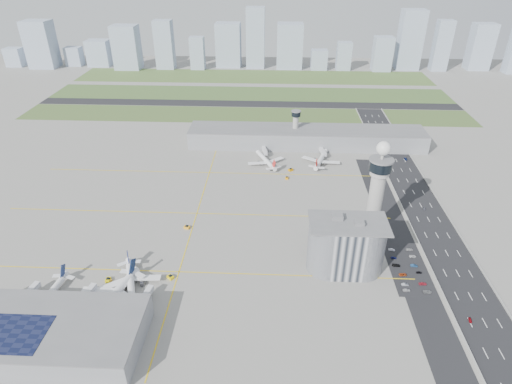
{
  "coord_description": "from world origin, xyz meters",
  "views": [
    {
      "loc": [
        11.58,
        -211.56,
        158.03
      ],
      "look_at": [
        0.0,
        35.0,
        15.0
      ],
      "focal_mm": 30.0,
      "sensor_mm": 36.0,
      "label": 1
    }
  ],
  "objects_px": {
    "airplane_near_a": "(46,294)",
    "jet_bridge_far_1": "(321,150)",
    "car_lot_7": "(423,284)",
    "tug_4": "(287,178)",
    "car_lot_5": "(392,250)",
    "car_lot_0": "(406,290)",
    "car_lot_6": "(427,292)",
    "admin_building": "(346,246)",
    "airplane_near_c": "(130,279)",
    "tug_0": "(109,280)",
    "tug_3": "(187,227)",
    "control_tower": "(377,188)",
    "tug_5": "(291,170)",
    "airplane_near_b": "(111,293)",
    "jet_bridge_near_1": "(80,306)",
    "airplane_far_b": "(321,157)",
    "jet_bridge_far_0": "(263,149)",
    "car_lot_10": "(413,256)",
    "car_lot_9": "(414,266)",
    "car_lot_4": "(394,258)",
    "tug_1": "(108,279)",
    "car_hw_4": "(374,132)",
    "car_lot_8": "(419,272)",
    "car_hw_2": "(406,159)",
    "tug_2": "(170,277)",
    "car_lot_1": "(405,285)",
    "car_lot_11": "(410,249)",
    "car_hw_0": "(470,320)",
    "jet_bridge_near_0": "(21,304)",
    "car_hw_1": "(424,209)",
    "car_lot_3": "(396,265)",
    "airplane_far_a": "(266,158)"
  },
  "relations": [
    {
      "from": "car_lot_0",
      "to": "car_lot_7",
      "type": "relative_size",
      "value": 0.92
    },
    {
      "from": "jet_bridge_far_0",
      "to": "tug_4",
      "type": "distance_m",
      "value": 53.22
    },
    {
      "from": "airplane_near_a",
      "to": "car_hw_1",
      "type": "bearing_deg",
      "value": 120.89
    },
    {
      "from": "car_hw_2",
      "to": "tug_5",
      "type": "bearing_deg",
      "value": -160.85
    },
    {
      "from": "tug_1",
      "to": "car_hw_4",
      "type": "relative_size",
      "value": 0.96
    },
    {
      "from": "tug_0",
      "to": "jet_bridge_far_0",
      "type": "bearing_deg",
      "value": -170.56
    },
    {
      "from": "car_lot_8",
      "to": "car_lot_11",
      "type": "height_order",
      "value": "car_lot_11"
    },
    {
      "from": "jet_bridge_far_1",
      "to": "tug_2",
      "type": "height_order",
      "value": "jet_bridge_far_1"
    },
    {
      "from": "airplane_near_a",
      "to": "car_lot_4",
      "type": "bearing_deg",
      "value": 109.84
    },
    {
      "from": "car_lot_5",
      "to": "airplane_near_b",
      "type": "bearing_deg",
      "value": 116.86
    },
    {
      "from": "airplane_near_b",
      "to": "jet_bridge_near_1",
      "type": "relative_size",
      "value": 3.14
    },
    {
      "from": "admin_building",
      "to": "airplane_near_c",
      "type": "bearing_deg",
      "value": -169.83
    },
    {
      "from": "car_lot_9",
      "to": "car_lot_11",
      "type": "xyz_separation_m",
      "value": [
        1.42,
        14.97,
        -0.08
      ]
    },
    {
      "from": "airplane_far_a",
      "to": "car_lot_3",
      "type": "relative_size",
      "value": 8.3
    },
    {
      "from": "jet_bridge_far_0",
      "to": "tug_1",
      "type": "height_order",
      "value": "jet_bridge_far_0"
    },
    {
      "from": "car_lot_8",
      "to": "jet_bridge_near_0",
      "type": "bearing_deg",
      "value": 98.92
    },
    {
      "from": "tug_3",
      "to": "car_lot_1",
      "type": "distance_m",
      "value": 135.19
    },
    {
      "from": "car_lot_5",
      "to": "car_hw_1",
      "type": "distance_m",
      "value": 57.75
    },
    {
      "from": "jet_bridge_far_0",
      "to": "car_lot_10",
      "type": "bearing_deg",
      "value": 22.75
    },
    {
      "from": "car_lot_8",
      "to": "car_hw_2",
      "type": "distance_m",
      "value": 149.46
    },
    {
      "from": "airplane_near_a",
      "to": "jet_bridge_near_1",
      "type": "distance_m",
      "value": 19.91
    },
    {
      "from": "car_lot_1",
      "to": "airplane_near_a",
      "type": "bearing_deg",
      "value": 95.89
    },
    {
      "from": "jet_bridge_far_1",
      "to": "car_lot_7",
      "type": "distance_m",
      "value": 171.01
    },
    {
      "from": "tug_0",
      "to": "car_lot_3",
      "type": "height_order",
      "value": "tug_0"
    },
    {
      "from": "tug_1",
      "to": "car_lot_3",
      "type": "distance_m",
      "value": 160.32
    },
    {
      "from": "tug_3",
      "to": "car_lot_10",
      "type": "relative_size",
      "value": 0.91
    },
    {
      "from": "jet_bridge_far_0",
      "to": "car_lot_7",
      "type": "xyz_separation_m",
      "value": [
        90.88,
        -166.03,
        -2.24
      ]
    },
    {
      "from": "car_lot_5",
      "to": "admin_building",
      "type": "bearing_deg",
      "value": 127.57
    },
    {
      "from": "car_lot_0",
      "to": "car_lot_6",
      "type": "distance_m",
      "value": 10.67
    },
    {
      "from": "car_hw_2",
      "to": "jet_bridge_far_0",
      "type": "bearing_deg",
      "value": 179.8
    },
    {
      "from": "tug_4",
      "to": "car_lot_5",
      "type": "distance_m",
      "value": 106.86
    },
    {
      "from": "car_lot_4",
      "to": "car_lot_6",
      "type": "xyz_separation_m",
      "value": [
        11.12,
        -27.66,
        0.06
      ]
    },
    {
      "from": "car_lot_7",
      "to": "car_lot_8",
      "type": "height_order",
      "value": "car_lot_7"
    },
    {
      "from": "control_tower",
      "to": "tug_5",
      "type": "relative_size",
      "value": 17.62
    },
    {
      "from": "jet_bridge_near_1",
      "to": "car_lot_9",
      "type": "distance_m",
      "value": 180.18
    },
    {
      "from": "admin_building",
      "to": "tug_3",
      "type": "distance_m",
      "value": 102.37
    },
    {
      "from": "airplane_near_c",
      "to": "car_lot_7",
      "type": "xyz_separation_m",
      "value": [
        155.93,
        8.61,
        -4.71
      ]
    },
    {
      "from": "car_lot_4",
      "to": "car_hw_4",
      "type": "height_order",
      "value": "car_hw_4"
    },
    {
      "from": "tug_1",
      "to": "car_lot_0",
      "type": "distance_m",
      "value": 159.71
    },
    {
      "from": "airplane_near_a",
      "to": "car_hw_2",
      "type": "bearing_deg",
      "value": 134.88
    },
    {
      "from": "car_lot_5",
      "to": "car_hw_0",
      "type": "bearing_deg",
      "value": -145.93
    },
    {
      "from": "airplane_far_b",
      "to": "car_lot_0",
      "type": "relative_size",
      "value": 9.86
    },
    {
      "from": "car_hw_1",
      "to": "car_lot_5",
      "type": "bearing_deg",
      "value": -115.02
    },
    {
      "from": "admin_building",
      "to": "airplane_far_a",
      "type": "bearing_deg",
      "value": 109.88
    },
    {
      "from": "car_lot_5",
      "to": "car_lot_6",
      "type": "bearing_deg",
      "value": -154.38
    },
    {
      "from": "tug_0",
      "to": "tug_3",
      "type": "bearing_deg",
      "value": -178.56
    },
    {
      "from": "airplane_far_b",
      "to": "car_lot_5",
      "type": "bearing_deg",
      "value": -147.08
    },
    {
      "from": "airplane_near_a",
      "to": "jet_bridge_far_1",
      "type": "height_order",
      "value": "airplane_near_a"
    },
    {
      "from": "car_lot_0",
      "to": "car_lot_9",
      "type": "xyz_separation_m",
      "value": [
        9.38,
        20.2,
        -0.0
      ]
    },
    {
      "from": "car_hw_2",
      "to": "tug_3",
      "type": "bearing_deg",
      "value": -142.04
    }
  ]
}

